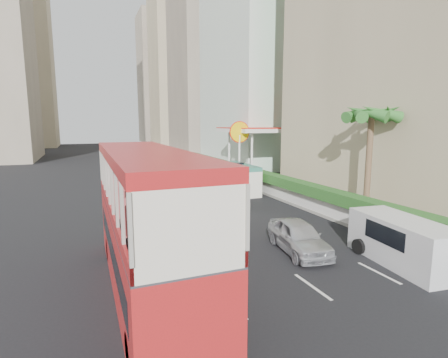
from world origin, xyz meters
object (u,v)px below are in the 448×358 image
car_silver_lane_b (298,252)px  panel_van_near (403,242)px  minibus_near (219,186)px  minibus_far (238,178)px  shell_station (256,152)px  panel_van_far (201,169)px  van_asset (207,195)px  palm_tree (368,167)px  double_decker_bus (148,222)px  car_silver_lane_a (198,222)px

car_silver_lane_b → panel_van_near: 4.47m
minibus_near → minibus_far: 4.46m
panel_van_near → shell_station: size_ratio=0.61×
minibus_far → panel_van_far: 9.42m
van_asset → minibus_near: minibus_near is taller
minibus_far → shell_station: (5.62, 7.70, 1.52)m
panel_van_near → palm_tree: palm_tree is taller
minibus_far → palm_tree: bearing=-71.6°
double_decker_bus → panel_van_far: 26.71m
palm_tree → minibus_near: bearing=128.8°
double_decker_bus → car_silver_lane_a: double_decker_bus is taller
double_decker_bus → panel_van_far: (10.01, 24.71, -1.61)m
shell_station → panel_van_near: bearing=-102.7°
car_silver_lane_b → palm_tree: size_ratio=0.68×
car_silver_lane_b → shell_station: bearing=76.4°
minibus_near → palm_tree: size_ratio=0.90×
panel_van_near → panel_van_far: panel_van_near is taller
car_silver_lane_a → minibus_far: bearing=53.2°
minibus_far → minibus_near: bearing=-132.0°
double_decker_bus → shell_station: 28.02m
car_silver_lane_a → minibus_far: size_ratio=0.71×
van_asset → car_silver_lane_b: bearing=-96.6°
car_silver_lane_a → car_silver_lane_b: (2.84, -6.61, 0.00)m
minibus_near → panel_van_far: 12.93m
shell_station → car_silver_lane_a: bearing=-127.7°
panel_van_near → palm_tree: (3.35, 5.61, 2.41)m
minibus_near → panel_van_near: bearing=-77.6°
minibus_near → panel_van_near: size_ratio=1.18×
car_silver_lane_a → minibus_far: minibus_far is taller
car_silver_lane_a → shell_station: bearing=54.7°
van_asset → panel_van_near: 17.09m
car_silver_lane_b → minibus_near: (0.18, 10.85, 1.28)m
car_silver_lane_b → panel_van_far: (2.88, 23.49, 0.92)m
car_silver_lane_a → car_silver_lane_b: 7.19m
double_decker_bus → minibus_near: (7.31, 12.07, -1.25)m
panel_van_near → car_silver_lane_b: bearing=146.3°
panel_van_near → panel_van_far: bearing=97.7°
minibus_far → panel_van_near: size_ratio=1.14×
palm_tree → shell_station: size_ratio=0.80×
palm_tree → minibus_far: bearing=106.9°
minibus_near → panel_van_far: size_ratio=1.26×
panel_van_near → panel_van_far: (-0.45, 26.31, -0.06)m
minibus_near → panel_van_far: (2.70, 12.64, -0.36)m
double_decker_bus → minibus_far: (10.38, 15.30, -1.30)m
van_asset → panel_van_near: (3.02, -16.79, 0.97)m
palm_tree → panel_van_near: bearing=-120.8°
van_asset → panel_van_near: bearing=-85.1°
double_decker_bus → panel_van_far: bearing=68.0°
panel_van_near → minibus_near: bearing=109.6°
double_decker_bus → car_silver_lane_b: 7.66m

